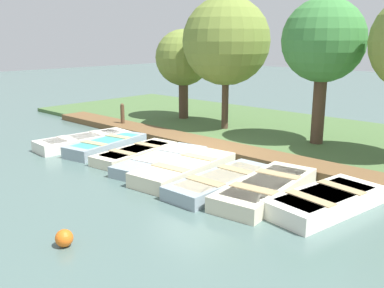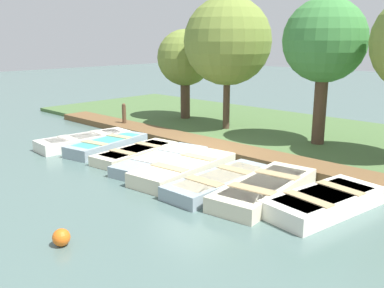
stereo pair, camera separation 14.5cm
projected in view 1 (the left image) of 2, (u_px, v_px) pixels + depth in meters
ground_plane at (193, 158)px, 13.68m from camera, size 80.00×80.00×0.00m
shore_bank at (277, 131)px, 17.21m from camera, size 8.00×24.00×0.17m
dock_walkway at (217, 147)px, 14.50m from camera, size 1.19×17.91×0.24m
rowboat_0 at (84, 141)px, 15.11m from camera, size 3.42×1.31×0.40m
rowboat_1 at (107, 145)px, 14.51m from camera, size 3.16×1.57×0.40m
rowboat_2 at (135, 153)px, 13.63m from camera, size 3.11×1.36×0.33m
rowboat_3 at (162, 161)px, 12.79m from camera, size 3.56×1.69×0.34m
rowboat_4 at (185, 168)px, 11.89m from camera, size 3.49×1.53×0.41m
rowboat_5 at (221, 181)px, 10.89m from camera, size 3.29×1.16×0.36m
rowboat_6 at (266, 188)px, 10.36m from camera, size 3.57×1.61×0.40m
rowboat_7 at (325, 201)px, 9.53m from camera, size 3.14×1.71×0.42m
mooring_post_near at (123, 116)px, 17.91m from camera, size 0.17×0.17×1.08m
buoy at (64, 238)px, 7.85m from camera, size 0.33×0.33×0.33m
park_tree_far_left at (183, 59)px, 18.91m from camera, size 2.47×2.47×4.11m
park_tree_left at (226, 41)px, 16.50m from camera, size 3.39×3.39×5.30m
park_tree_center at (323, 42)px, 14.10m from camera, size 2.76×2.76×5.04m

